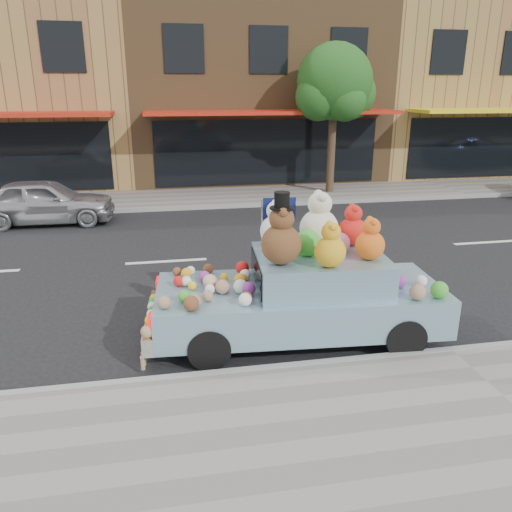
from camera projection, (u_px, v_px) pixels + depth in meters
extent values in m
plane|color=black|center=(336.00, 252.00, 11.91)|extent=(120.00, 120.00, 0.00)
cube|color=gray|center=(276.00, 195.00, 17.94)|extent=(60.00, 3.00, 0.12)
cube|color=gray|center=(451.00, 352.00, 7.23)|extent=(60.00, 0.12, 0.13)
cube|color=gray|center=(286.00, 204.00, 16.55)|extent=(60.00, 0.12, 0.13)
cube|color=olive|center=(7.00, 94.00, 20.24)|extent=(10.00, 8.00, 7.00)
cube|color=black|center=(62.00, 47.00, 16.53)|extent=(1.40, 0.06, 1.60)
cube|color=brown|center=(250.00, 93.00, 21.97)|extent=(10.00, 8.00, 7.00)
cube|color=#332D2B|center=(249.00, 1.00, 20.81)|extent=(10.00, 8.00, 0.30)
cube|color=black|center=(268.00, 152.00, 18.90)|extent=(8.50, 0.06, 2.40)
cube|color=red|center=(273.00, 112.00, 17.60)|extent=(9.00, 1.80, 0.12)
cube|color=black|center=(184.00, 49.00, 17.23)|extent=(1.40, 0.06, 1.60)
cube|color=black|center=(269.00, 50.00, 17.75)|extent=(1.40, 0.06, 1.60)
cube|color=black|center=(349.00, 51.00, 18.27)|extent=(1.40, 0.06, 1.60)
cube|color=olive|center=(457.00, 93.00, 23.71)|extent=(10.00, 8.00, 7.00)
cube|color=#332D2B|center=(467.00, 8.00, 22.54)|extent=(10.00, 8.00, 0.30)
cube|color=black|center=(504.00, 147.00, 20.63)|extent=(8.50, 0.06, 2.40)
cube|color=black|center=(449.00, 52.00, 18.96)|extent=(1.40, 0.06, 1.60)
cylinder|color=#38281C|center=(331.00, 150.00, 17.80)|extent=(0.28, 0.28, 3.20)
sphere|color=#184C15|center=(335.00, 82.00, 17.06)|extent=(2.60, 2.60, 2.60)
sphere|color=#184C15|center=(350.00, 94.00, 17.59)|extent=(1.80, 1.80, 1.80)
sphere|color=#184C15|center=(319.00, 97.00, 16.93)|extent=(1.60, 1.60, 1.60)
sphere|color=#184C15|center=(345.00, 100.00, 16.73)|extent=(1.40, 1.40, 1.40)
sphere|color=#184C15|center=(320.00, 91.00, 17.66)|extent=(1.60, 1.60, 1.60)
imported|color=#AEAEB3|center=(45.00, 201.00, 14.17)|extent=(3.84, 1.62, 1.30)
cylinder|color=black|center=(405.00, 338.00, 7.15)|extent=(0.61, 0.24, 0.60)
cylinder|color=black|center=(369.00, 295.00, 8.62)|extent=(0.61, 0.24, 0.60)
cylinder|color=black|center=(209.00, 349.00, 6.86)|extent=(0.61, 0.24, 0.60)
cylinder|color=black|center=(207.00, 303.00, 8.32)|extent=(0.61, 0.24, 0.60)
cube|color=#7CA6B9|center=(299.00, 304.00, 7.66)|extent=(4.41, 2.01, 0.60)
cube|color=#7CA6B9|center=(320.00, 270.00, 7.51)|extent=(2.00, 1.63, 0.50)
cube|color=silver|center=(153.00, 320.00, 7.47)|extent=(0.29, 1.79, 0.26)
cube|color=red|center=(151.00, 321.00, 6.73)|extent=(0.08, 0.28, 0.16)
cube|color=red|center=(158.00, 284.00, 8.02)|extent=(0.08, 0.28, 0.16)
cube|color=black|center=(257.00, 272.00, 7.41)|extent=(0.13, 1.30, 0.40)
sphere|color=#553118|center=(281.00, 244.00, 6.94)|extent=(0.57, 0.57, 0.57)
sphere|color=#553118|center=(282.00, 219.00, 6.83)|extent=(0.35, 0.35, 0.35)
sphere|color=#553118|center=(284.00, 213.00, 6.67)|extent=(0.13, 0.13, 0.13)
sphere|color=#553118|center=(280.00, 208.00, 6.91)|extent=(0.13, 0.13, 0.13)
cylinder|color=black|center=(282.00, 208.00, 6.78)|extent=(0.34, 0.34, 0.02)
cylinder|color=black|center=(282.00, 200.00, 6.74)|extent=(0.21, 0.21, 0.22)
sphere|color=beige|center=(319.00, 228.00, 7.67)|extent=(0.60, 0.60, 0.60)
sphere|color=beige|center=(320.00, 204.00, 7.55)|extent=(0.37, 0.37, 0.37)
sphere|color=beige|center=(323.00, 198.00, 7.39)|extent=(0.14, 0.14, 0.14)
sphere|color=beige|center=(318.00, 194.00, 7.63)|extent=(0.14, 0.14, 0.14)
sphere|color=#D75514|center=(370.00, 245.00, 7.15)|extent=(0.42, 0.42, 0.42)
sphere|color=#D75514|center=(371.00, 227.00, 7.06)|extent=(0.26, 0.26, 0.26)
sphere|color=#D75514|center=(374.00, 223.00, 6.95)|extent=(0.10, 0.10, 0.10)
sphere|color=#D75514|center=(369.00, 219.00, 7.12)|extent=(0.10, 0.10, 0.10)
sphere|color=red|center=(352.00, 231.00, 7.80)|extent=(0.45, 0.45, 0.45)
sphere|color=red|center=(354.00, 213.00, 7.71)|extent=(0.28, 0.28, 0.28)
sphere|color=red|center=(356.00, 209.00, 7.59)|extent=(0.11, 0.11, 0.11)
sphere|color=red|center=(352.00, 206.00, 7.77)|extent=(0.11, 0.11, 0.11)
sphere|color=silver|center=(276.00, 231.00, 7.71)|extent=(0.50, 0.50, 0.50)
sphere|color=silver|center=(276.00, 211.00, 7.61)|extent=(0.31, 0.31, 0.31)
sphere|color=silver|center=(278.00, 206.00, 7.48)|extent=(0.12, 0.12, 0.12)
sphere|color=silver|center=(275.00, 203.00, 7.68)|extent=(0.12, 0.12, 0.12)
sphere|color=orange|center=(330.00, 252.00, 6.85)|extent=(0.44, 0.44, 0.44)
sphere|color=orange|center=(331.00, 232.00, 6.76)|extent=(0.27, 0.27, 0.27)
sphere|color=orange|center=(334.00, 228.00, 6.64)|extent=(0.10, 0.10, 0.10)
sphere|color=orange|center=(329.00, 224.00, 6.82)|extent=(0.10, 0.10, 0.10)
sphere|color=green|center=(307.00, 243.00, 7.36)|extent=(0.40, 0.40, 0.40)
sphere|color=pink|center=(339.00, 243.00, 7.46)|extent=(0.32, 0.32, 0.32)
sphere|color=gold|center=(192.00, 286.00, 7.41)|extent=(0.13, 0.13, 0.13)
sphere|color=brown|center=(246.00, 298.00, 6.92)|extent=(0.18, 0.18, 0.18)
sphere|color=orange|center=(187.00, 273.00, 7.85)|extent=(0.17, 0.17, 0.17)
sphere|color=brown|center=(177.00, 271.00, 7.97)|extent=(0.14, 0.14, 0.14)
sphere|color=red|center=(242.00, 268.00, 8.03)|extent=(0.21, 0.21, 0.21)
sphere|color=silver|center=(191.00, 270.00, 8.01)|extent=(0.14, 0.14, 0.14)
sphere|color=#F4DDC2|center=(210.00, 289.00, 7.25)|extent=(0.15, 0.15, 0.15)
sphere|color=#822C86|center=(249.00, 288.00, 7.21)|extent=(0.20, 0.20, 0.20)
sphere|color=#F4DDC2|center=(186.00, 281.00, 7.55)|extent=(0.16, 0.16, 0.16)
sphere|color=orange|center=(241.00, 280.00, 7.52)|extent=(0.21, 0.21, 0.21)
sphere|color=silver|center=(240.00, 286.00, 7.27)|extent=(0.21, 0.21, 0.21)
sphere|color=gold|center=(224.00, 277.00, 7.74)|extent=(0.13, 0.13, 0.13)
sphere|color=green|center=(184.00, 296.00, 6.97)|extent=(0.18, 0.18, 0.18)
sphere|color=#822C86|center=(204.00, 277.00, 7.70)|extent=(0.18, 0.18, 0.18)
sphere|color=green|center=(210.00, 282.00, 7.49)|extent=(0.17, 0.17, 0.17)
sphere|color=#822C86|center=(222.00, 285.00, 7.39)|extent=(0.17, 0.17, 0.17)
sphere|color=#F4DDC2|center=(245.00, 300.00, 6.85)|extent=(0.19, 0.19, 0.19)
sphere|color=#916C50|center=(194.00, 301.00, 6.81)|extent=(0.19, 0.19, 0.19)
sphere|color=#916C50|center=(222.00, 287.00, 7.26)|extent=(0.21, 0.21, 0.21)
sphere|color=brown|center=(191.00, 303.00, 6.69)|extent=(0.22, 0.22, 0.22)
sphere|color=#916C50|center=(164.00, 302.00, 6.77)|extent=(0.18, 0.18, 0.18)
sphere|color=#F4DDC2|center=(245.00, 275.00, 7.76)|extent=(0.18, 0.18, 0.18)
sphere|color=#916C50|center=(208.00, 296.00, 7.01)|extent=(0.16, 0.16, 0.16)
sphere|color=brown|center=(208.00, 269.00, 8.05)|extent=(0.17, 0.17, 0.17)
sphere|color=red|center=(179.00, 281.00, 7.54)|extent=(0.16, 0.16, 0.16)
sphere|color=#D8A88C|center=(210.00, 281.00, 7.43)|extent=(0.22, 0.22, 0.22)
sphere|color=#916C50|center=(147.00, 332.00, 6.66)|extent=(0.17, 0.17, 0.17)
sphere|color=orange|center=(147.00, 333.00, 6.65)|extent=(0.13, 0.13, 0.13)
sphere|color=#F4DDC2|center=(151.00, 314.00, 7.23)|extent=(0.13, 0.13, 0.13)
sphere|color=green|center=(153.00, 302.00, 7.60)|extent=(0.15, 0.15, 0.15)
sphere|color=gold|center=(150.00, 320.00, 7.01)|extent=(0.14, 0.14, 0.14)
sphere|color=green|center=(152.00, 308.00, 7.42)|extent=(0.12, 0.12, 0.12)
sphere|color=silver|center=(152.00, 307.00, 7.45)|extent=(0.15, 0.15, 0.15)
sphere|color=gold|center=(154.00, 298.00, 7.75)|extent=(0.14, 0.14, 0.14)
sphere|color=green|center=(439.00, 290.00, 7.09)|extent=(0.25, 0.25, 0.25)
sphere|color=#822C86|center=(394.00, 278.00, 7.62)|extent=(0.20, 0.20, 0.20)
sphere|color=#F4DDC2|center=(421.00, 281.00, 7.53)|extent=(0.18, 0.18, 0.18)
sphere|color=#916C50|center=(418.00, 292.00, 7.04)|extent=(0.23, 0.23, 0.23)
sphere|color=#822C86|center=(400.00, 281.00, 7.49)|extent=(0.19, 0.19, 0.19)
sphere|color=red|center=(390.00, 276.00, 7.72)|extent=(0.18, 0.18, 0.18)
sphere|color=orange|center=(376.00, 268.00, 8.05)|extent=(0.19, 0.19, 0.19)
sphere|color=green|center=(388.00, 271.00, 7.97)|extent=(0.16, 0.16, 0.16)
cylinder|color=#997A54|center=(143.00, 364.00, 6.74)|extent=(0.06, 0.06, 0.17)
sphere|color=#997A54|center=(142.00, 358.00, 6.71)|extent=(0.07, 0.07, 0.07)
cylinder|color=#997A54|center=(144.00, 359.00, 6.84)|extent=(0.06, 0.06, 0.17)
sphere|color=#997A54|center=(143.00, 353.00, 6.81)|extent=(0.07, 0.07, 0.07)
cylinder|color=#997A54|center=(145.00, 355.00, 6.95)|extent=(0.06, 0.06, 0.17)
sphere|color=#997A54|center=(144.00, 349.00, 6.92)|extent=(0.07, 0.07, 0.07)
cylinder|color=#997A54|center=(145.00, 351.00, 7.06)|extent=(0.06, 0.06, 0.17)
sphere|color=#997A54|center=(145.00, 345.00, 7.03)|extent=(0.07, 0.07, 0.07)
cylinder|color=#997A54|center=(146.00, 347.00, 7.16)|extent=(0.06, 0.06, 0.17)
sphere|color=#997A54|center=(146.00, 341.00, 7.13)|extent=(0.07, 0.07, 0.07)
cylinder|color=#997A54|center=(147.00, 344.00, 7.27)|extent=(0.06, 0.06, 0.17)
sphere|color=#997A54|center=(146.00, 338.00, 7.24)|extent=(0.07, 0.07, 0.07)
cylinder|color=#997A54|center=(148.00, 340.00, 7.38)|extent=(0.06, 0.06, 0.17)
sphere|color=#997A54|center=(147.00, 334.00, 7.35)|extent=(0.07, 0.07, 0.07)
cylinder|color=#997A54|center=(148.00, 336.00, 7.48)|extent=(0.06, 0.06, 0.17)
sphere|color=#997A54|center=(148.00, 331.00, 7.45)|extent=(0.07, 0.07, 0.07)
cylinder|color=#997A54|center=(149.00, 333.00, 7.59)|extent=(0.06, 0.06, 0.17)
sphere|color=#997A54|center=(149.00, 327.00, 7.56)|extent=(0.07, 0.07, 0.07)
cylinder|color=#997A54|center=(150.00, 329.00, 7.70)|extent=(0.06, 0.06, 0.17)
sphere|color=#997A54|center=(149.00, 324.00, 7.67)|extent=(0.07, 0.07, 0.07)
cylinder|color=#997A54|center=(150.00, 326.00, 7.80)|extent=(0.06, 0.06, 0.17)
sphere|color=#997A54|center=(150.00, 321.00, 7.77)|extent=(0.07, 0.07, 0.07)
cylinder|color=#997A54|center=(151.00, 323.00, 7.91)|extent=(0.06, 0.06, 0.17)
sphere|color=#997A54|center=(151.00, 317.00, 7.88)|extent=(0.07, 0.07, 0.07)
cylinder|color=#997A54|center=(152.00, 320.00, 8.02)|extent=(0.06, 0.06, 0.17)
sphere|color=#997A54|center=(151.00, 314.00, 7.99)|extent=(0.07, 0.07, 0.07)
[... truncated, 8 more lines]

